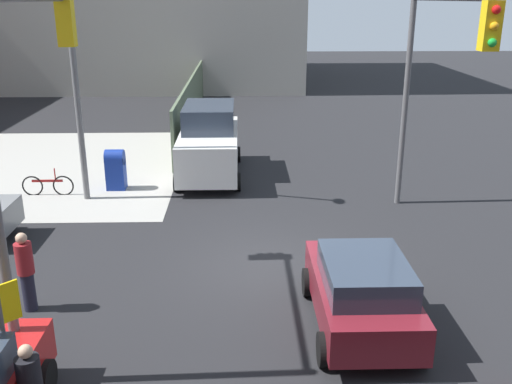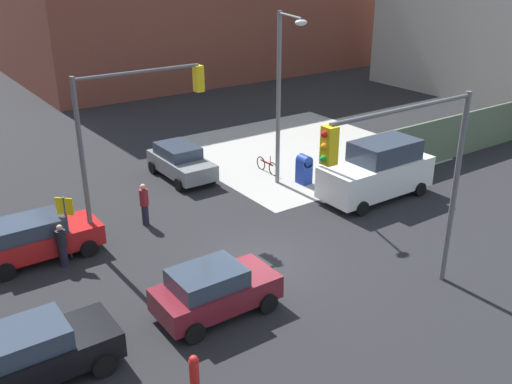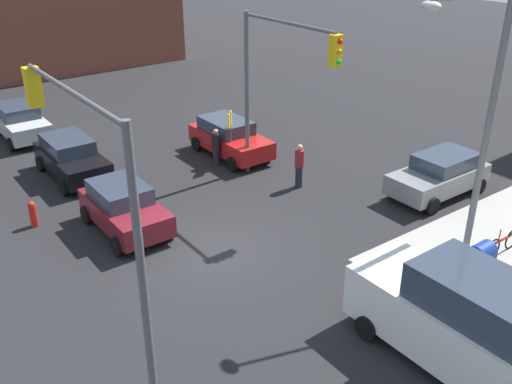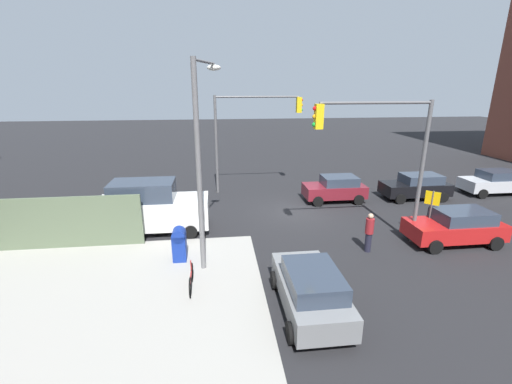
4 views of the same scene
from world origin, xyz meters
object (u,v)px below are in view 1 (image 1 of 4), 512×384
Objects in this scene: hatchback_maroon at (361,291)px; pedestrian_crossing at (26,270)px; traffic_signal_nw_corner at (28,101)px; bicycle_leaning_on_fence at (48,185)px; mailbox_blue at (116,168)px; van_white_delivery at (209,142)px; traffic_signal_se_corner at (433,67)px; street_lamp_corner at (83,56)px.

pedestrian_crossing reaches higher than hatchback_maroon.
bicycle_leaning_on_fence is at bearing 18.35° from traffic_signal_nw_corner.
van_white_delivery is (1.63, -3.20, 0.52)m from mailbox_blue.
bicycle_leaning_on_fence is (-2.23, 5.40, -0.93)m from van_white_delivery.
traffic_signal_se_corner is 12.91m from bicycle_leaning_on_fence.
mailbox_blue is 0.80× the size of pedestrian_crossing.
van_white_delivery is (2.74, -3.65, -3.42)m from street_lamp_corner.
bicycle_leaning_on_fence is at bearing 46.45° from hatchback_maroon.
hatchback_maroon is (-9.11, -6.76, 0.08)m from mailbox_blue.
mailbox_blue is 2.32m from bicycle_leaning_on_fence.
street_lamp_corner reaches higher than traffic_signal_se_corner.
traffic_signal_se_corner is at bearing -131.58° from van_white_delivery.
mailbox_blue is (1.11, -0.45, -3.94)m from street_lamp_corner.
street_lamp_corner is 4.57× the size of bicycle_leaning_on_fence.
traffic_signal_nw_corner is at bearing -176.72° from mailbox_blue.
pedestrian_crossing reaches higher than bicycle_leaning_on_fence.
mailbox_blue is at bearing 67.38° from traffic_signal_se_corner.
traffic_signal_nw_corner is at bearing 117.93° from traffic_signal_se_corner.
pedestrian_crossing is 1.02× the size of bicycle_leaning_on_fence.
hatchback_maroon is (-5.15, 2.74, -3.81)m from traffic_signal_se_corner.
mailbox_blue is at bearing 78.79° from pedestrian_crossing.
van_white_delivery reaches higher than bicycle_leaning_on_fence.
mailbox_blue is at bearing 36.56° from hatchback_maroon.
hatchback_maroon is 2.18× the size of bicycle_leaning_on_fence.
traffic_signal_se_corner is (4.77, -9.00, 0.04)m from traffic_signal_nw_corner.
traffic_signal_se_corner is 4.55× the size of mailbox_blue.
hatchback_maroon is at bearing -161.68° from van_white_delivery.
traffic_signal_se_corner reaches higher than bicycle_leaning_on_fence.
hatchback_maroon is 12.36m from bicycle_leaning_on_fence.
hatchback_maroon is 2.13× the size of pedestrian_crossing.
hatchback_maroon reaches higher than mailbox_blue.
mailbox_blue is at bearing -21.97° from street_lamp_corner.
mailbox_blue is 3.63m from van_white_delivery.
traffic_signal_se_corner is 0.81× the size of street_lamp_corner.
bicycle_leaning_on_fence is at bearing 105.28° from mailbox_blue.
hatchback_maroon is 0.71× the size of van_white_delivery.
traffic_signal_se_corner is 6.97m from hatchback_maroon.
street_lamp_corner is 4.47× the size of pedestrian_crossing.
hatchback_maroon is at bearing -17.27° from pedestrian_crossing.
traffic_signal_se_corner reaches higher than hatchback_maroon.
traffic_signal_nw_corner is 4.55× the size of mailbox_blue.
traffic_signal_se_corner is at bearing -62.07° from traffic_signal_nw_corner.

